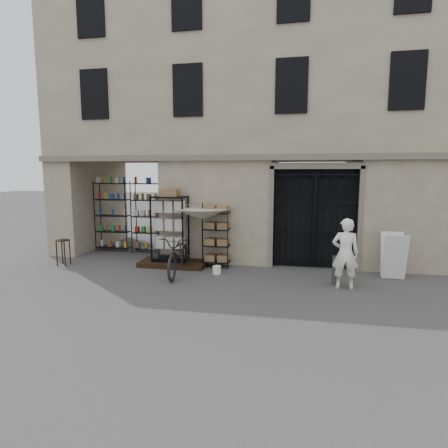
% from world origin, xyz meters
% --- Properties ---
extents(ground, '(80.00, 80.00, 0.00)m').
position_xyz_m(ground, '(0.00, 0.00, 0.00)').
color(ground, '#242427').
rests_on(ground, ground).
extents(main_building, '(14.00, 4.00, 9.00)m').
position_xyz_m(main_building, '(0.00, 4.00, 4.50)').
color(main_building, tan).
rests_on(main_building, ground).
extents(shop_recess, '(3.00, 1.70, 3.00)m').
position_xyz_m(shop_recess, '(-4.50, 2.80, 1.50)').
color(shop_recess, black).
rests_on(shop_recess, ground).
extents(shop_shelving, '(2.70, 0.50, 2.50)m').
position_xyz_m(shop_shelving, '(-4.55, 3.30, 1.25)').
color(shop_shelving, black).
rests_on(shop_shelving, ground).
extents(iron_gate, '(2.50, 0.21, 3.00)m').
position_xyz_m(iron_gate, '(1.75, 2.28, 1.50)').
color(iron_gate, black).
rests_on(iron_gate, ground).
extents(step_platform, '(2.00, 0.90, 0.15)m').
position_xyz_m(step_platform, '(-2.40, 1.55, 0.07)').
color(step_platform, black).
rests_on(step_platform, ground).
extents(display_cabinet, '(1.07, 0.76, 2.12)m').
position_xyz_m(display_cabinet, '(-2.50, 1.60, 1.03)').
color(display_cabinet, black).
rests_on(display_cabinet, step_platform).
extents(wire_rack, '(0.89, 0.75, 1.74)m').
position_xyz_m(wire_rack, '(-1.09, 1.75, 0.85)').
color(wire_rack, black).
rests_on(wire_rack, ground).
extents(market_umbrella, '(1.76, 1.78, 2.33)m').
position_xyz_m(market_umbrella, '(-1.51, 1.68, 1.67)').
color(market_umbrella, black).
rests_on(market_umbrella, ground).
extents(white_bucket, '(0.29, 0.29, 0.23)m').
position_xyz_m(white_bucket, '(-0.91, 0.94, 0.11)').
color(white_bucket, white).
rests_on(white_bucket, ground).
extents(bicycle, '(0.82, 1.17, 2.12)m').
position_xyz_m(bicycle, '(-1.93, 0.68, 0.00)').
color(bicycle, black).
rests_on(bicycle, ground).
extents(wooden_stool, '(0.49, 0.49, 0.79)m').
position_xyz_m(wooden_stool, '(-5.71, 0.99, 0.42)').
color(wooden_stool, black).
rests_on(wooden_stool, ground).
extents(steel_bollard, '(0.16, 0.16, 0.75)m').
position_xyz_m(steel_bollard, '(2.22, 0.53, 0.38)').
color(steel_bollard, '#505151').
rests_on(steel_bollard, ground).
extents(shopkeeper, '(0.65, 1.74, 0.42)m').
position_xyz_m(shopkeeper, '(2.42, 0.27, 0.00)').
color(shopkeeper, white).
rests_on(shopkeeper, ground).
extents(easel_sign, '(0.57, 0.66, 1.21)m').
position_xyz_m(easel_sign, '(3.79, 1.38, 0.63)').
color(easel_sign, silver).
rests_on(easel_sign, ground).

